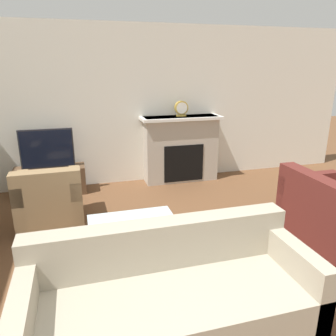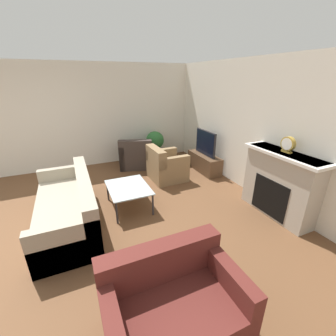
{
  "view_description": "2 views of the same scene",
  "coord_description": "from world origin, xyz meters",
  "px_view_note": "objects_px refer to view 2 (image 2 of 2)",
  "views": [
    {
      "loc": [
        -0.74,
        -1.32,
        2.03
      ],
      "look_at": [
        0.33,
        2.46,
        0.79
      ],
      "focal_mm": 35.0,
      "sensor_mm": 36.0,
      "label": 1
    },
    {
      "loc": [
        3.47,
        0.91,
        2.33
      ],
      "look_at": [
        -0.02,
        2.47,
        0.78
      ],
      "focal_mm": 24.0,
      "sensor_mm": 36.0,
      "label": 2
    }
  ],
  "objects_px": {
    "armchair_by_window": "(136,156)",
    "armchair_accent": "(166,167)",
    "tv": "(205,143)",
    "potted_plant": "(155,141)",
    "couch_loveseat": "(173,308)",
    "mantel_clock": "(288,144)",
    "couch_sectional": "(69,209)",
    "coffee_table": "(128,189)"
  },
  "relations": [
    {
      "from": "couch_loveseat",
      "to": "potted_plant",
      "type": "bearing_deg",
      "value": 71.01
    },
    {
      "from": "couch_loveseat",
      "to": "mantel_clock",
      "type": "height_order",
      "value": "mantel_clock"
    },
    {
      "from": "tv",
      "to": "couch_loveseat",
      "type": "xyz_separation_m",
      "value": [
        3.36,
        -2.5,
        -0.47
      ]
    },
    {
      "from": "potted_plant",
      "to": "coffee_table",
      "type": "bearing_deg",
      "value": -31.73
    },
    {
      "from": "armchair_accent",
      "to": "mantel_clock",
      "type": "bearing_deg",
      "value": -152.0
    },
    {
      "from": "couch_loveseat",
      "to": "armchair_accent",
      "type": "relative_size",
      "value": 1.53
    },
    {
      "from": "couch_sectional",
      "to": "armchair_accent",
      "type": "relative_size",
      "value": 2.64
    },
    {
      "from": "tv",
      "to": "mantel_clock",
      "type": "relative_size",
      "value": 3.07
    },
    {
      "from": "couch_loveseat",
      "to": "potted_plant",
      "type": "distance_m",
      "value": 4.92
    },
    {
      "from": "coffee_table",
      "to": "potted_plant",
      "type": "height_order",
      "value": "potted_plant"
    },
    {
      "from": "tv",
      "to": "armchair_accent",
      "type": "bearing_deg",
      "value": -86.71
    },
    {
      "from": "armchair_by_window",
      "to": "armchair_accent",
      "type": "distance_m",
      "value": 1.19
    },
    {
      "from": "couch_loveseat",
      "to": "armchair_by_window",
      "type": "xyz_separation_m",
      "value": [
        -4.41,
        0.94,
        0.0
      ]
    },
    {
      "from": "couch_loveseat",
      "to": "mantel_clock",
      "type": "bearing_deg",
      "value": 23.1
    },
    {
      "from": "potted_plant",
      "to": "couch_sectional",
      "type": "bearing_deg",
      "value": -46.07
    },
    {
      "from": "armchair_by_window",
      "to": "armchair_accent",
      "type": "xyz_separation_m",
      "value": [
        1.11,
        0.42,
        0.0
      ]
    },
    {
      "from": "couch_sectional",
      "to": "couch_loveseat",
      "type": "height_order",
      "value": "same"
    },
    {
      "from": "tv",
      "to": "potted_plant",
      "type": "bearing_deg",
      "value": -145.03
    },
    {
      "from": "coffee_table",
      "to": "mantel_clock",
      "type": "xyz_separation_m",
      "value": [
        1.28,
        2.38,
        0.92
      ]
    },
    {
      "from": "tv",
      "to": "potted_plant",
      "type": "relative_size",
      "value": 0.93
    },
    {
      "from": "tv",
      "to": "coffee_table",
      "type": "relative_size",
      "value": 0.88
    },
    {
      "from": "tv",
      "to": "couch_sectional",
      "type": "height_order",
      "value": "tv"
    },
    {
      "from": "armchair_by_window",
      "to": "mantel_clock",
      "type": "height_order",
      "value": "mantel_clock"
    },
    {
      "from": "couch_loveseat",
      "to": "armchair_by_window",
      "type": "relative_size",
      "value": 1.2
    },
    {
      "from": "tv",
      "to": "armchair_accent",
      "type": "xyz_separation_m",
      "value": [
        0.07,
        -1.14,
        -0.46
      ]
    },
    {
      "from": "tv",
      "to": "mantel_clock",
      "type": "height_order",
      "value": "mantel_clock"
    },
    {
      "from": "coffee_table",
      "to": "mantel_clock",
      "type": "relative_size",
      "value": 3.5
    },
    {
      "from": "armchair_accent",
      "to": "potted_plant",
      "type": "height_order",
      "value": "potted_plant"
    },
    {
      "from": "armchair_by_window",
      "to": "coffee_table",
      "type": "relative_size",
      "value": 1.14
    },
    {
      "from": "couch_loveseat",
      "to": "couch_sectional",
      "type": "bearing_deg",
      "value": 110.33
    },
    {
      "from": "armchair_accent",
      "to": "tv",
      "type": "bearing_deg",
      "value": -87.82
    },
    {
      "from": "mantel_clock",
      "to": "couch_sectional",
      "type": "bearing_deg",
      "value": -109.1
    },
    {
      "from": "armchair_accent",
      "to": "mantel_clock",
      "type": "distance_m",
      "value": 2.71
    },
    {
      "from": "couch_loveseat",
      "to": "potted_plant",
      "type": "relative_size",
      "value": 1.45
    },
    {
      "from": "armchair_by_window",
      "to": "coffee_table",
      "type": "xyz_separation_m",
      "value": [
        2.02,
        -0.74,
        0.1
      ]
    },
    {
      "from": "couch_sectional",
      "to": "couch_loveseat",
      "type": "distance_m",
      "value": 2.44
    },
    {
      "from": "tv",
      "to": "armchair_accent",
      "type": "height_order",
      "value": "tv"
    },
    {
      "from": "mantel_clock",
      "to": "tv",
      "type": "bearing_deg",
      "value": -177.85
    },
    {
      "from": "couch_loveseat",
      "to": "mantel_clock",
      "type": "distance_m",
      "value": 2.98
    },
    {
      "from": "tv",
      "to": "mantel_clock",
      "type": "xyz_separation_m",
      "value": [
        2.26,
        0.08,
        0.55
      ]
    },
    {
      "from": "armchair_accent",
      "to": "coffee_table",
      "type": "xyz_separation_m",
      "value": [
        0.91,
        -1.16,
        0.09
      ]
    },
    {
      "from": "couch_sectional",
      "to": "potted_plant",
      "type": "bearing_deg",
      "value": 133.93
    }
  ]
}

